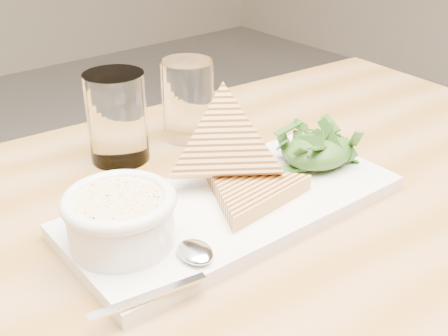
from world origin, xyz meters
TOP-DOWN VIEW (x-y plane):
  - table_top at (-0.21, -0.07)m, footprint 1.35×0.95m
  - table_leg_br at (0.39, 0.31)m, footprint 0.06×0.06m
  - platter at (-0.13, 0.00)m, footprint 0.40×0.19m
  - soup_bowl at (-0.27, 0.01)m, footprint 0.11×0.11m
  - soup at (-0.27, 0.01)m, footprint 0.09×0.09m
  - bowl_rim at (-0.27, 0.01)m, footprint 0.11×0.11m
  - sandwich_flat at (-0.11, -0.01)m, footprint 0.17×0.17m
  - sandwich_lean at (-0.11, 0.04)m, footprint 0.22×0.22m
  - salad_base at (0.01, 0.00)m, footprint 0.10×0.08m
  - arugula_pile at (0.01, 0.00)m, footprint 0.11×0.10m
  - spoon_bowl at (-0.23, -0.06)m, footprint 0.04×0.05m
  - spoon_handle at (-0.30, -0.08)m, footprint 0.11×0.03m
  - glass_near at (-0.16, 0.21)m, footprint 0.08×0.08m
  - glass_far at (-0.04, 0.21)m, footprint 0.08×0.08m

SIDE VIEW (x-z plane):
  - table_leg_br at x=0.39m, z-range 0.00..0.73m
  - table_top at x=-0.21m, z-range 0.73..0.77m
  - platter at x=-0.13m, z-range 0.77..0.78m
  - spoon_handle at x=-0.30m, z-range 0.79..0.79m
  - spoon_bowl at x=-0.23m, z-range 0.78..0.79m
  - sandwich_flat at x=-0.11m, z-range 0.78..0.80m
  - salad_base at x=0.01m, z-range 0.78..0.82m
  - soup_bowl at x=-0.27m, z-range 0.78..0.83m
  - arugula_pile at x=0.01m, z-range 0.78..0.84m
  - glass_far at x=-0.04m, z-range 0.77..0.88m
  - glass_near at x=-0.16m, z-range 0.77..0.89m
  - soup at x=-0.27m, z-range 0.83..0.84m
  - bowl_rim at x=-0.27m, z-range 0.82..0.84m
  - sandwich_lean at x=-0.11m, z-range 0.75..0.92m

